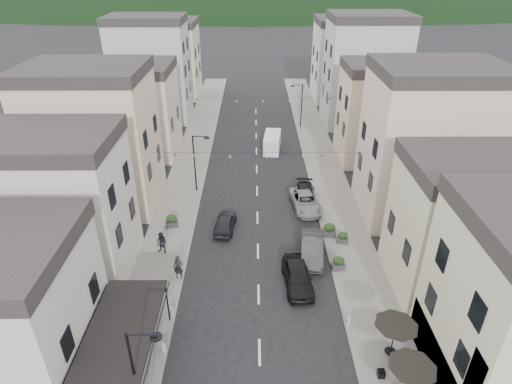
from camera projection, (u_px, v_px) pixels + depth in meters
sidewalk_left at (190, 165)px, 48.31m from camera, size 4.00×76.00×0.12m
sidewalk_right at (323, 165)px, 48.37m from camera, size 4.00×76.00×0.12m
boutique_awning at (127, 328)px, 23.24m from camera, size 3.77×7.50×3.28m
buildings_row_left at (134, 98)px, 50.35m from camera, size 10.20×54.16×14.00m
buildings_row_right at (382, 99)px, 49.37m from camera, size 10.20×54.16×14.50m
cafe_terrace at (411, 371)px, 21.75m from camera, size 2.50×8.10×2.53m
streetlamp_left_near at (139, 367)px, 20.34m from camera, size 1.70×0.56×6.00m
streetlamp_left_far at (197, 158)px, 41.30m from camera, size 1.70×0.56×6.00m
streetlamp_right_far at (300, 101)px, 57.08m from camera, size 1.70×0.56×6.00m
bollards at (260, 354)px, 25.02m from camera, size 11.66×10.26×0.60m
bunting_near at (257, 156)px, 36.88m from camera, size 19.00×0.28×0.62m
bunting_far at (256, 101)px, 50.86m from camera, size 19.00×0.28×0.62m
parked_car_a at (298, 276)px, 30.48m from camera, size 2.26×4.85×1.61m
parked_car_b at (312, 249)px, 33.38m from camera, size 2.17×4.91×1.57m
parked_car_c at (305, 201)px, 39.89m from camera, size 3.01×5.47×1.45m
parked_car_d at (305, 195)px, 40.99m from camera, size 2.22×4.81×1.36m
parked_car_e at (225, 223)px, 36.78m from camera, size 2.04×4.17×1.37m
delivery_van at (272, 142)px, 51.68m from camera, size 2.32×4.79×2.21m
pedestrian_a at (178, 267)px, 30.91m from camera, size 0.75×0.54×1.93m
pedestrian_b at (162, 243)px, 33.59m from camera, size 1.10×0.98×1.86m
planter_la at (137, 316)px, 27.37m from camera, size 0.98×0.55×1.08m
planter_lb at (172, 221)px, 37.03m from camera, size 1.13×0.76×1.17m
planter_ra at (338, 263)px, 32.00m from camera, size 1.08×0.70×1.12m
planter_rb at (343, 237)px, 34.98m from camera, size 0.99×0.66×1.02m
planter_rc at (329, 230)px, 35.77m from camera, size 1.14×0.68×1.23m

